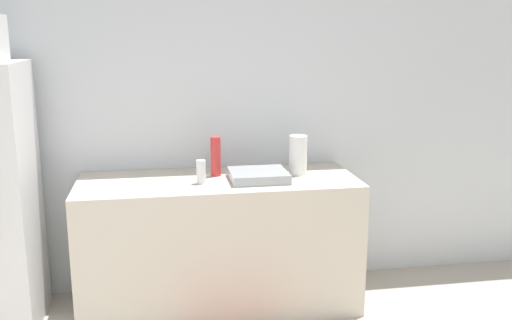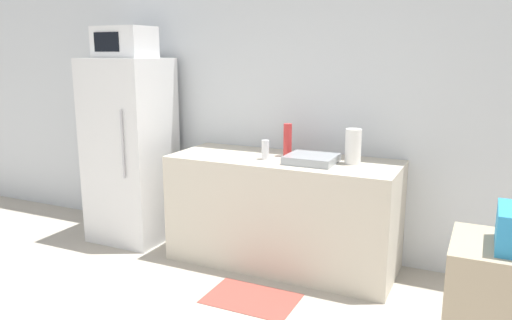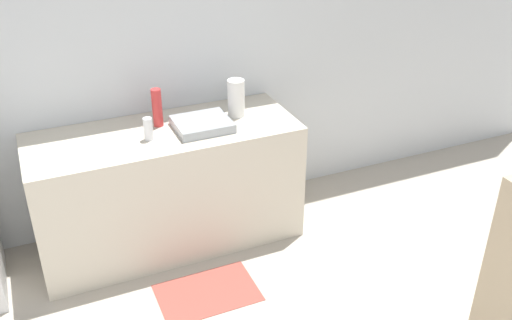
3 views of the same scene
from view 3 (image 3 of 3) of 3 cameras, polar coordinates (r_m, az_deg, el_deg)
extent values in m
cube|color=silver|center=(4.00, -14.21, 9.96)|extent=(8.00, 0.06, 2.60)
cube|color=beige|center=(4.05, -8.78, -2.72)|extent=(1.81, 0.69, 0.88)
cube|color=#9EA3A8|center=(3.84, -5.40, 3.59)|extent=(0.37, 0.33, 0.06)
cylinder|color=red|center=(3.88, -9.86, 5.18)|extent=(0.07, 0.07, 0.26)
cylinder|color=silver|center=(3.71, -10.74, 3.07)|extent=(0.06, 0.06, 0.15)
cylinder|color=white|center=(3.97, -2.00, 6.21)|extent=(0.12, 0.12, 0.26)
cube|color=#99473D|center=(3.79, -4.88, -13.06)|extent=(0.64, 0.42, 0.01)
camera|label=1|loc=(0.85, 54.19, -46.91)|focal=40.00mm
camera|label=2|loc=(2.39, 63.93, -9.04)|focal=35.00mm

